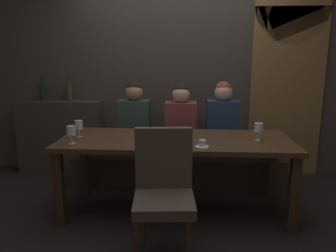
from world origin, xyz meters
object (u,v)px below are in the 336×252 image
diner_far_end (222,117)px  wine_glass_center_back (79,125)px  chair_near_side (164,185)px  diner_redhead (135,116)px  banquette_bench (178,165)px  espresso_cup (202,144)px  dining_table (176,147)px  wine_bottle_pale_label (69,91)px  wine_bottle_dark_red (43,91)px  wine_glass_end_right (259,128)px  wine_glass_far_right (71,132)px  diner_bearded (181,118)px

diner_far_end → wine_glass_center_back: size_ratio=4.79×
chair_near_side → diner_redhead: size_ratio=1.25×
banquette_bench → espresso_cup: bearing=-76.3°
dining_table → wine_bottle_pale_label: size_ratio=6.75×
dining_table → wine_bottle_dark_red: 2.10m
chair_near_side → wine_glass_end_right: chair_near_side is taller
diner_redhead → wine_glass_far_right: (-0.41, -0.96, 0.03)m
wine_glass_end_right → wine_glass_center_back: same height
banquette_bench → wine_glass_center_back: bearing=-143.4°
dining_table → diner_far_end: (0.52, 0.71, 0.17)m
chair_near_side → wine_glass_far_right: size_ratio=5.98×
wine_glass_center_back → wine_bottle_dark_red: bearing=127.9°
diner_redhead → wine_bottle_dark_red: size_ratio=2.40×
diner_redhead → diner_bearded: 0.54m
diner_bearded → diner_far_end: bearing=1.0°
dining_table → wine_glass_end_right: size_ratio=13.41×
banquette_bench → chair_near_side: size_ratio=2.55×
diner_redhead → chair_near_side: bearing=-72.4°
diner_far_end → banquette_bench: bearing=-179.1°
dining_table → diner_far_end: size_ratio=2.80×
banquette_bench → wine_glass_far_right: 1.47m
wine_glass_end_right → chair_near_side: bearing=-139.8°
wine_bottle_dark_red → wine_bottle_pale_label: (0.35, 0.01, 0.00)m
diner_far_end → wine_bottle_dark_red: 2.32m
diner_redhead → wine_bottle_dark_red: wine_bottle_dark_red is taller
chair_near_side → wine_glass_far_right: (-0.87, 0.47, 0.29)m
diner_far_end → diner_bearded: bearing=-179.0°
dining_table → wine_glass_end_right: (0.78, -0.02, 0.20)m
banquette_bench → diner_far_end: bearing=0.9°
banquette_bench → espresso_cup: espresso_cup is taller
banquette_bench → wine_glass_center_back: (-0.94, -0.70, 0.63)m
dining_table → wine_glass_center_back: (-0.94, 0.00, 0.20)m
diner_far_end → diner_redhead: bearing=179.9°
wine_bottle_dark_red → dining_table: bearing=-30.9°
dining_table → diner_far_end: 0.89m
espresso_cup → wine_glass_end_right: bearing=27.2°
diner_far_end → wine_bottle_dark_red: wine_bottle_dark_red is taller
diner_bearded → wine_glass_far_right: diner_bearded is taller
wine_bottle_pale_label → wine_glass_far_right: (0.49, -1.32, -0.22)m
dining_table → wine_glass_far_right: (-0.92, -0.25, 0.20)m
banquette_bench → dining_table: bearing=-90.0°
chair_near_side → wine_glass_end_right: bearing=40.2°
diner_redhead → wine_glass_end_right: bearing=-29.4°
wine_bottle_dark_red → espresso_cup: wine_bottle_dark_red is taller
banquette_bench → wine_bottle_pale_label: size_ratio=7.67×
chair_near_side → wine_glass_center_back: (-0.88, 0.72, 0.30)m
diner_far_end → wine_glass_center_back: diner_far_end is taller
wine_bottle_pale_label → wine_glass_end_right: size_ratio=1.99×
wine_glass_end_right → espresso_cup: (-0.53, -0.27, -0.09)m
banquette_bench → chair_near_side: bearing=-92.3°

